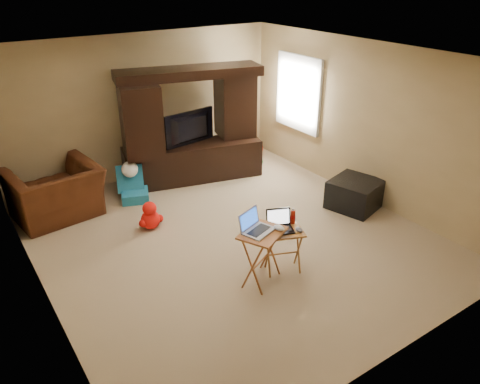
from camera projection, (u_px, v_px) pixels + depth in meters
floor at (232, 237)px, 6.63m from camera, size 5.50×5.50×0.00m
ceiling at (231, 57)px, 5.53m from camera, size 5.50×5.50×0.00m
wall_back at (145, 107)px, 8.13m from camera, size 5.00×0.00×5.00m
wall_front at (406, 252)px, 4.04m from camera, size 5.00×0.00×5.00m
wall_left at (29, 206)px, 4.82m from camera, size 0.00×5.50×5.50m
wall_right at (364, 122)px, 7.35m from camera, size 0.00×5.50×5.50m
window_pane at (299, 93)px, 8.42m from camera, size 0.00×1.20×1.20m
window_frame at (298, 93)px, 8.41m from camera, size 0.06×1.14×1.34m
entertainment_center at (192, 126)px, 8.03m from camera, size 2.49×1.17×1.97m
television at (193, 129)px, 8.01m from camera, size 1.01×0.28×0.58m
recliner at (56, 193)px, 7.01m from camera, size 1.36×1.22×0.80m
child_rocker at (134, 184)px, 7.56m from camera, size 0.57×0.61×0.57m
plush_toy at (150, 215)px, 6.78m from camera, size 0.39×0.32×0.43m
push_toy at (249, 155)px, 8.96m from camera, size 0.61×0.53×0.39m
ottoman at (355, 194)px, 7.37m from camera, size 0.87×0.87×0.45m
tray_table_left at (262, 257)px, 5.58m from camera, size 0.66×0.61×0.69m
tray_table_right at (283, 251)px, 5.80m from camera, size 0.55×0.50×0.59m
laptop_left at (259, 223)px, 5.38m from camera, size 0.44×0.40×0.24m
laptop_right at (281, 222)px, 5.61m from camera, size 0.38×0.35×0.24m
mouse_left at (279, 228)px, 5.46m from camera, size 0.12×0.16×0.06m
mouse_right at (299, 230)px, 5.64m from camera, size 0.10×0.13×0.05m
water_bottle at (293, 217)px, 5.79m from camera, size 0.06×0.06×0.18m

